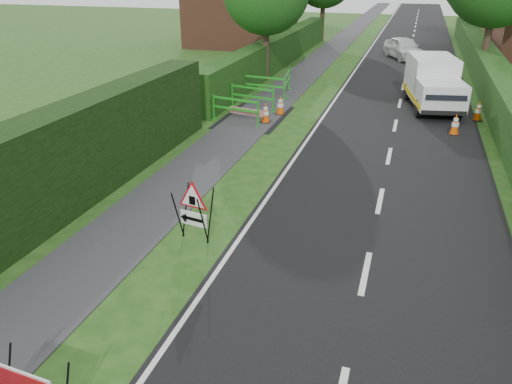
# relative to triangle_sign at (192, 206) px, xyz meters

# --- Properties ---
(ground) EXTENTS (120.00, 120.00, 0.00)m
(ground) POSITION_rel_triangle_sign_xyz_m (1.32, -1.19, -0.84)
(ground) COLOR #1D4513
(ground) RESTS_ON ground
(road_surface) EXTENTS (6.00, 90.00, 0.02)m
(road_surface) POSITION_rel_triangle_sign_xyz_m (3.82, 33.81, -0.84)
(road_surface) COLOR black
(road_surface) RESTS_ON ground
(footpath) EXTENTS (2.00, 90.00, 0.02)m
(footpath) POSITION_rel_triangle_sign_xyz_m (-1.68, 33.81, -0.84)
(footpath) COLOR #2D2D30
(footpath) RESTS_ON ground
(hedge_west_near) EXTENTS (1.10, 18.00, 2.50)m
(hedge_west_near) POSITION_rel_triangle_sign_xyz_m (-3.68, -1.19, -0.84)
(hedge_west_near) COLOR black
(hedge_west_near) RESTS_ON ground
(hedge_west_far) EXTENTS (1.00, 24.00, 1.80)m
(hedge_west_far) POSITION_rel_triangle_sign_xyz_m (-3.68, 20.81, -0.84)
(hedge_west_far) COLOR #14380F
(hedge_west_far) RESTS_ON ground
(hedge_east) EXTENTS (1.20, 50.00, 1.50)m
(hedge_east) POSITION_rel_triangle_sign_xyz_m (7.82, 14.81, -0.84)
(hedge_east) COLOR #14380F
(hedge_east) RESTS_ON ground
(house_west) EXTENTS (7.50, 7.40, 7.88)m
(house_west) POSITION_rel_triangle_sign_xyz_m (-8.68, 28.81, 2.05)
(house_west) COLOR brown
(house_west) RESTS_ON ground
(triangle_sign) EXTENTS (0.96, 0.96, 1.21)m
(triangle_sign) POSITION_rel_triangle_sign_xyz_m (0.00, 0.00, 0.00)
(triangle_sign) COLOR black
(triangle_sign) RESTS_ON ground
(works_van) EXTENTS (2.58, 4.78, 2.07)m
(works_van) POSITION_rel_triangle_sign_xyz_m (5.09, 13.57, 0.25)
(works_van) COLOR silver
(works_van) RESTS_ON ground
(traffic_cone_0) EXTENTS (0.38, 0.38, 0.79)m
(traffic_cone_0) POSITION_rel_triangle_sign_xyz_m (5.90, 9.84, -0.45)
(traffic_cone_0) COLOR black
(traffic_cone_0) RESTS_ON ground
(traffic_cone_1) EXTENTS (0.38, 0.38, 0.79)m
(traffic_cone_1) POSITION_rel_triangle_sign_xyz_m (6.86, 12.05, -0.45)
(traffic_cone_1) COLOR black
(traffic_cone_1) RESTS_ON ground
(traffic_cone_2) EXTENTS (0.38, 0.38, 0.79)m
(traffic_cone_2) POSITION_rel_triangle_sign_xyz_m (6.26, 14.55, -0.45)
(traffic_cone_2) COLOR black
(traffic_cone_2) RESTS_ON ground
(traffic_cone_3) EXTENTS (0.38, 0.38, 0.79)m
(traffic_cone_3) POSITION_rel_triangle_sign_xyz_m (-1.05, 9.26, -0.45)
(traffic_cone_3) COLOR black
(traffic_cone_3) RESTS_ON ground
(traffic_cone_4) EXTENTS (0.38, 0.38, 0.79)m
(traffic_cone_4) POSITION_rel_triangle_sign_xyz_m (-0.80, 10.57, -0.45)
(traffic_cone_4) COLOR black
(traffic_cone_4) RESTS_ON ground
(ped_barrier_0) EXTENTS (2.09, 0.76, 1.00)m
(ped_barrier_0) POSITION_rel_triangle_sign_xyz_m (-2.15, 8.86, -0.21)
(ped_barrier_0) COLOR #1C9C1D
(ped_barrier_0) RESTS_ON ground
(ped_barrier_1) EXTENTS (2.09, 0.78, 1.00)m
(ped_barrier_1) POSITION_rel_triangle_sign_xyz_m (-2.13, 10.93, -0.21)
(ped_barrier_1) COLOR #1C9C1D
(ped_barrier_1) RESTS_ON ground
(ped_barrier_2) EXTENTS (2.08, 0.55, 1.00)m
(ped_barrier_2) POSITION_rel_triangle_sign_xyz_m (-2.26, 13.12, -0.21)
(ped_barrier_2) COLOR #1C9C1D
(ped_barrier_2) RESTS_ON ground
(ped_barrier_3) EXTENTS (0.62, 2.09, 1.00)m
(ped_barrier_3) POSITION_rel_triangle_sign_xyz_m (-1.43, 14.11, -0.21)
(ped_barrier_3) COLOR #1C9C1D
(ped_barrier_3) RESTS_ON ground
(redwhite_plank) EXTENTS (1.48, 0.30, 0.25)m
(redwhite_plank) POSITION_rel_triangle_sign_xyz_m (-1.74, 8.99, -0.84)
(redwhite_plank) COLOR red
(redwhite_plank) RESTS_ON ground
(hatchback_car) EXTENTS (3.11, 4.30, 1.36)m
(hatchback_car) POSITION_rel_triangle_sign_xyz_m (3.43, 25.91, -0.16)
(hatchback_car) COLOR silver
(hatchback_car) RESTS_ON ground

